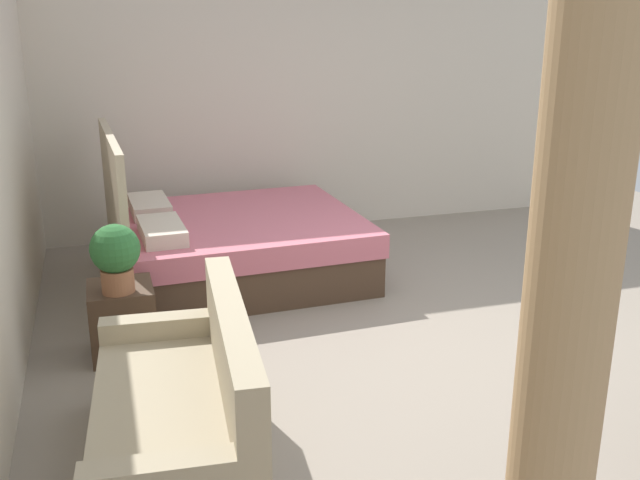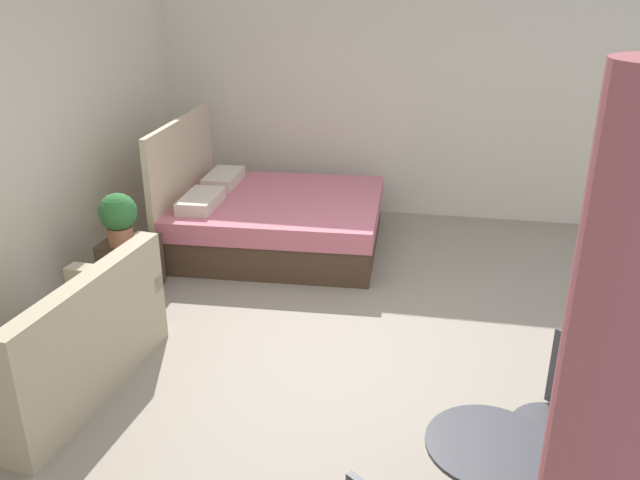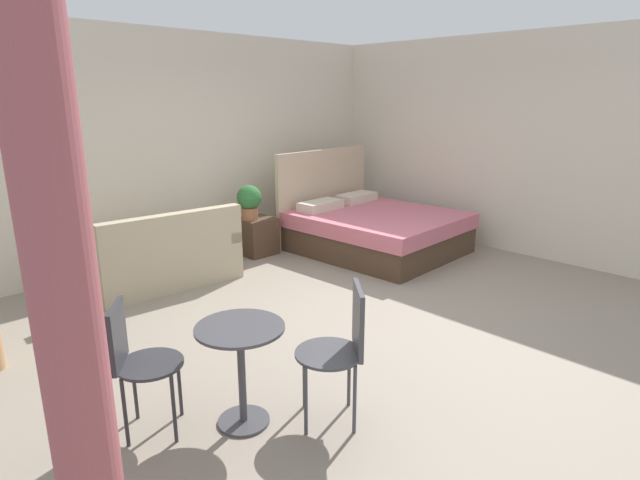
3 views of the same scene
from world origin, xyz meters
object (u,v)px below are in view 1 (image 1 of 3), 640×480
object	(u,v)px
couch	(182,419)
potted_plant	(115,254)
nightstand	(123,320)
bed	(230,244)

from	to	relation	value
couch	potted_plant	world-z (taller)	potted_plant
nightstand	potted_plant	xyz separation A→B (m)	(-0.10, 0.01, 0.50)
bed	couch	distance (m)	2.82
nightstand	potted_plant	size ratio (longest dim) A/B	1.07
potted_plant	bed	bearing A→B (deg)	-35.76
bed	nightstand	distance (m)	1.59
couch	potted_plant	xyz separation A→B (m)	(1.36, 0.24, 0.46)
couch	nightstand	world-z (taller)	couch
couch	nightstand	distance (m)	1.48
bed	nightstand	bearing A→B (deg)	142.38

